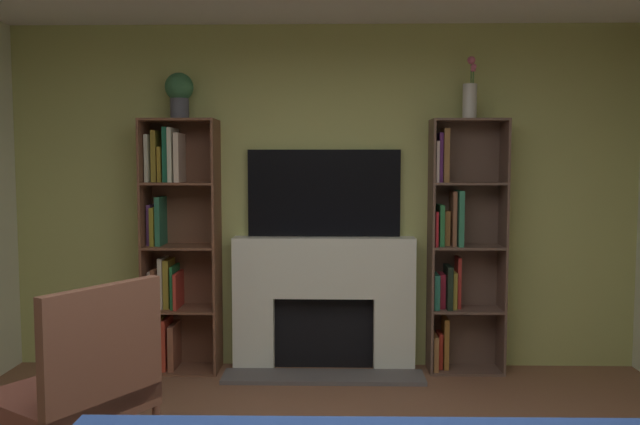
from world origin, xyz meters
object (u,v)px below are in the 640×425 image
object	(u,v)px
fireplace	(324,301)
bookshelf_left	(174,249)
armchair	(80,387)
tv	(324,193)
potted_plant	(179,92)
vase_with_flowers	(470,97)
bookshelf_right	(457,249)

from	to	relation	value
fireplace	bookshelf_left	size ratio (longest dim) A/B	0.78
bookshelf_left	armchair	bearing A→B (deg)	-90.37
tv	armchair	distance (m)	2.41
potted_plant	vase_with_flowers	bearing A→B (deg)	0.03
potted_plant	armchair	xyz separation A→B (m)	(-0.08, -1.81, -1.63)
tv	vase_with_flowers	bearing A→B (deg)	-6.20
vase_with_flowers	tv	bearing A→B (deg)	173.80
fireplace	vase_with_flowers	size ratio (longest dim) A/B	3.23
bookshelf_right	potted_plant	world-z (taller)	potted_plant
bookshelf_left	potted_plant	distance (m)	1.20
bookshelf_left	armchair	xyz separation A→B (m)	(-0.01, -1.83, -0.43)
fireplace	bookshelf_left	world-z (taller)	bookshelf_left
potted_plant	armchair	size ratio (longest dim) A/B	0.34
fireplace	armchair	size ratio (longest dim) A/B	1.46
bookshelf_right	potted_plant	size ratio (longest dim) A/B	5.54
fireplace	bookshelf_right	xyz separation A→B (m)	(1.03, 0.00, 0.41)
bookshelf_left	bookshelf_right	world-z (taller)	same
tv	armchair	xyz separation A→B (m)	(-1.17, -1.93, -0.86)
bookshelf_right	vase_with_flowers	size ratio (longest dim) A/B	4.15
tv	potted_plant	xyz separation A→B (m)	(-1.09, -0.12, 0.77)
armchair	potted_plant	bearing A→B (deg)	87.53
potted_plant	armchair	world-z (taller)	potted_plant
bookshelf_right	vase_with_flowers	world-z (taller)	vase_with_flowers
bookshelf_right	potted_plant	distance (m)	2.43
vase_with_flowers	bookshelf_right	bearing A→B (deg)	143.69
tv	armchair	world-z (taller)	tv
bookshelf_left	armchair	distance (m)	1.88
fireplace	tv	size ratio (longest dim) A/B	1.27
bookshelf_left	vase_with_flowers	size ratio (longest dim) A/B	4.15
tv	armchair	bearing A→B (deg)	-121.25
bookshelf_left	bookshelf_right	distance (m)	2.19
fireplace	bookshelf_left	bearing A→B (deg)	-179.08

